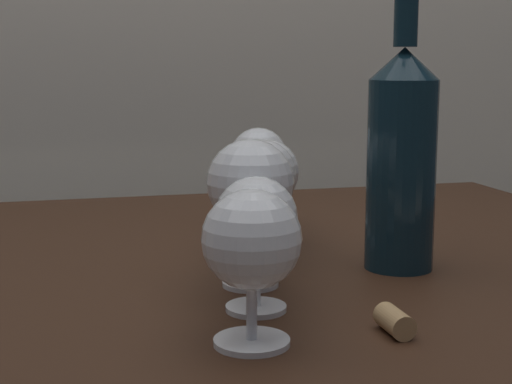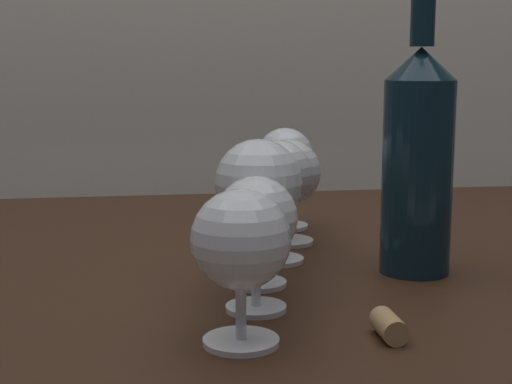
{
  "view_description": "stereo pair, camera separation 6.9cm",
  "coord_description": "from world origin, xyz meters",
  "px_view_note": "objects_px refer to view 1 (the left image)",
  "views": [
    {
      "loc": [
        -0.1,
        -0.88,
        0.95
      ],
      "look_at": [
        0.07,
        -0.22,
        0.83
      ],
      "focal_mm": 53.48,
      "sensor_mm": 36.0,
      "label": 1
    },
    {
      "loc": [
        -0.03,
        -0.89,
        0.95
      ],
      "look_at": [
        0.07,
        -0.22,
        0.83
      ],
      "focal_mm": 53.48,
      "sensor_mm": 36.0,
      "label": 2
    }
  ],
  "objects_px": {
    "wine_glass_amber": "(252,242)",
    "wine_glass_empty": "(266,175)",
    "wine_glass_rose": "(250,186)",
    "wine_glass_pinot": "(262,177)",
    "wine_bottle": "(402,154)",
    "cork": "(394,321)",
    "wine_glass_merlot": "(258,158)",
    "wine_glass_port": "(256,222)"
  },
  "relations": [
    {
      "from": "wine_glass_amber",
      "to": "wine_glass_merlot",
      "type": "distance_m",
      "value": 0.45
    },
    {
      "from": "wine_glass_rose",
      "to": "wine_bottle",
      "type": "xyz_separation_m",
      "value": [
        0.18,
        0.03,
        0.02
      ]
    },
    {
      "from": "wine_glass_amber",
      "to": "wine_glass_rose",
      "type": "xyz_separation_m",
      "value": [
        0.04,
        0.16,
        0.02
      ]
    },
    {
      "from": "wine_glass_rose",
      "to": "wine_glass_merlot",
      "type": "distance_m",
      "value": 0.28
    },
    {
      "from": "wine_glass_pinot",
      "to": "wine_glass_empty",
      "type": "distance_m",
      "value": 0.09
    },
    {
      "from": "wine_glass_rose",
      "to": "wine_glass_amber",
      "type": "bearing_deg",
      "value": -103.54
    },
    {
      "from": "cork",
      "to": "wine_glass_amber",
      "type": "bearing_deg",
      "value": 177.33
    },
    {
      "from": "wine_glass_rose",
      "to": "wine_glass_pinot",
      "type": "xyz_separation_m",
      "value": [
        0.04,
        0.09,
        -0.01
      ]
    },
    {
      "from": "wine_glass_rose",
      "to": "wine_glass_pinot",
      "type": "distance_m",
      "value": 0.1
    },
    {
      "from": "wine_glass_empty",
      "to": "wine_bottle",
      "type": "distance_m",
      "value": 0.19
    },
    {
      "from": "wine_glass_port",
      "to": "wine_bottle",
      "type": "bearing_deg",
      "value": 28.73
    },
    {
      "from": "wine_glass_merlot",
      "to": "cork",
      "type": "bearing_deg",
      "value": -89.16
    },
    {
      "from": "wine_glass_pinot",
      "to": "cork",
      "type": "height_order",
      "value": "wine_glass_pinot"
    },
    {
      "from": "wine_glass_amber",
      "to": "wine_glass_rose",
      "type": "height_order",
      "value": "wine_glass_rose"
    },
    {
      "from": "wine_glass_port",
      "to": "wine_glass_pinot",
      "type": "relative_size",
      "value": 0.89
    },
    {
      "from": "wine_glass_amber",
      "to": "wine_glass_empty",
      "type": "distance_m",
      "value": 0.36
    },
    {
      "from": "wine_glass_port",
      "to": "wine_glass_merlot",
      "type": "relative_size",
      "value": 0.9
    },
    {
      "from": "wine_glass_rose",
      "to": "wine_glass_empty",
      "type": "relative_size",
      "value": 1.15
    },
    {
      "from": "wine_glass_port",
      "to": "wine_glass_empty",
      "type": "xyz_separation_m",
      "value": [
        0.08,
        0.26,
        0.0
      ]
    },
    {
      "from": "wine_glass_rose",
      "to": "wine_glass_pinot",
      "type": "height_order",
      "value": "wine_glass_rose"
    },
    {
      "from": "wine_glass_empty",
      "to": "wine_glass_merlot",
      "type": "height_order",
      "value": "wine_glass_merlot"
    },
    {
      "from": "wine_glass_port",
      "to": "wine_glass_empty",
      "type": "height_order",
      "value": "wine_glass_empty"
    },
    {
      "from": "wine_glass_pinot",
      "to": "wine_glass_merlot",
      "type": "height_order",
      "value": "wine_glass_pinot"
    },
    {
      "from": "wine_glass_merlot",
      "to": "wine_bottle",
      "type": "bearing_deg",
      "value": -67.77
    },
    {
      "from": "wine_bottle",
      "to": "wine_glass_empty",
      "type": "bearing_deg",
      "value": 126.25
    },
    {
      "from": "wine_glass_amber",
      "to": "cork",
      "type": "distance_m",
      "value": 0.15
    },
    {
      "from": "wine_bottle",
      "to": "cork",
      "type": "relative_size",
      "value": 7.83
    },
    {
      "from": "wine_glass_pinot",
      "to": "wine_bottle",
      "type": "distance_m",
      "value": 0.16
    },
    {
      "from": "wine_glass_merlot",
      "to": "wine_bottle",
      "type": "height_order",
      "value": "wine_bottle"
    },
    {
      "from": "wine_bottle",
      "to": "cork",
      "type": "distance_m",
      "value": 0.25
    },
    {
      "from": "wine_glass_rose",
      "to": "wine_glass_merlot",
      "type": "relative_size",
      "value": 1.09
    },
    {
      "from": "wine_glass_amber",
      "to": "wine_glass_port",
      "type": "xyz_separation_m",
      "value": [
        0.02,
        0.08,
        -0.0
      ]
    },
    {
      "from": "wine_glass_rose",
      "to": "wine_glass_pinot",
      "type": "bearing_deg",
      "value": 68.04
    },
    {
      "from": "wine_glass_merlot",
      "to": "wine_glass_rose",
      "type": "bearing_deg",
      "value": -106.2
    },
    {
      "from": "wine_glass_amber",
      "to": "wine_glass_empty",
      "type": "relative_size",
      "value": 0.97
    },
    {
      "from": "wine_glass_port",
      "to": "wine_glass_merlot",
      "type": "xyz_separation_m",
      "value": [
        0.09,
        0.35,
        0.01
      ]
    },
    {
      "from": "wine_glass_port",
      "to": "wine_glass_merlot",
      "type": "bearing_deg",
      "value": 75.14
    },
    {
      "from": "wine_glass_rose",
      "to": "wine_glass_pinot",
      "type": "relative_size",
      "value": 1.08
    },
    {
      "from": "wine_glass_amber",
      "to": "wine_glass_merlot",
      "type": "xyz_separation_m",
      "value": [
        0.12,
        0.43,
        0.01
      ]
    },
    {
      "from": "wine_glass_amber",
      "to": "wine_glass_empty",
      "type": "height_order",
      "value": "wine_glass_empty"
    },
    {
      "from": "wine_glass_rose",
      "to": "wine_glass_empty",
      "type": "distance_m",
      "value": 0.19
    },
    {
      "from": "wine_glass_pinot",
      "to": "wine_glass_empty",
      "type": "height_order",
      "value": "wine_glass_pinot"
    }
  ]
}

